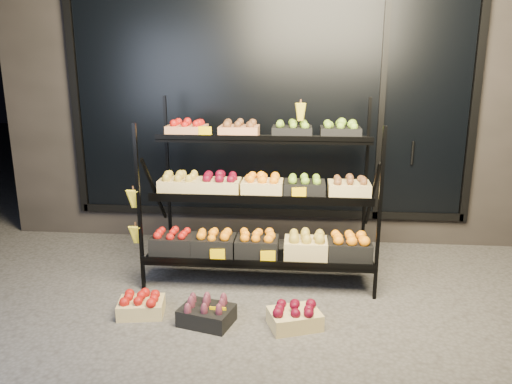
# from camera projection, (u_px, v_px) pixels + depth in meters

# --- Properties ---
(ground) EXTENTS (24.00, 24.00, 0.00)m
(ground) POSITION_uv_depth(u_px,v_px,m) (255.00, 303.00, 4.25)
(ground) COLOR #514F4C
(ground) RESTS_ON ground
(building) EXTENTS (6.00, 2.08, 3.50)m
(building) POSITION_uv_depth(u_px,v_px,m) (274.00, 82.00, 6.30)
(building) COLOR #2D2826
(building) RESTS_ON ground
(display_rack) EXTENTS (2.18, 1.02, 1.74)m
(display_rack) POSITION_uv_depth(u_px,v_px,m) (260.00, 196.00, 4.63)
(display_rack) COLOR black
(display_rack) RESTS_ON ground
(tag_floor_a) EXTENTS (0.13, 0.01, 0.12)m
(tag_floor_a) POSITION_uv_depth(u_px,v_px,m) (218.00, 319.00, 3.87)
(tag_floor_a) COLOR #FFC900
(tag_floor_a) RESTS_ON ground
(floor_crate_left) EXTENTS (0.39, 0.32, 0.19)m
(floor_crate_left) POSITION_uv_depth(u_px,v_px,m) (141.00, 305.00, 4.04)
(floor_crate_left) COLOR #D9C27D
(floor_crate_left) RESTS_ON ground
(floor_crate_midleft) EXTENTS (0.46, 0.39, 0.20)m
(floor_crate_midleft) POSITION_uv_depth(u_px,v_px,m) (207.00, 312.00, 3.90)
(floor_crate_midleft) COLOR black
(floor_crate_midleft) RESTS_ON ground
(floor_crate_midright) EXTENTS (0.46, 0.40, 0.20)m
(floor_crate_midright) POSITION_uv_depth(u_px,v_px,m) (295.00, 316.00, 3.85)
(floor_crate_midright) COLOR #D9C27D
(floor_crate_midright) RESTS_ON ground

